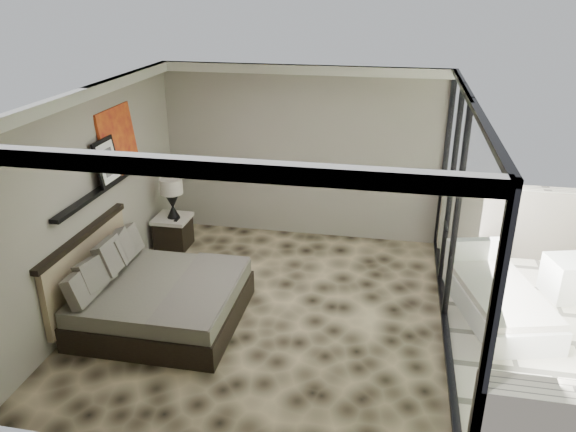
% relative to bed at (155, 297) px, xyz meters
% --- Properties ---
extents(floor, '(5.00, 5.00, 0.00)m').
position_rel_bed_xyz_m(floor, '(1.34, 0.46, -0.32)').
color(floor, black).
rests_on(floor, ground).
extents(ceiling, '(4.50, 5.00, 0.02)m').
position_rel_bed_xyz_m(ceiling, '(1.34, 0.46, 2.47)').
color(ceiling, silver).
rests_on(ceiling, back_wall).
extents(back_wall, '(4.50, 0.02, 2.80)m').
position_rel_bed_xyz_m(back_wall, '(1.34, 2.95, 1.08)').
color(back_wall, gray).
rests_on(back_wall, floor).
extents(left_wall, '(0.02, 5.00, 2.80)m').
position_rel_bed_xyz_m(left_wall, '(-0.90, 0.46, 1.08)').
color(left_wall, gray).
rests_on(left_wall, floor).
extents(glass_wall, '(0.08, 5.00, 2.80)m').
position_rel_bed_xyz_m(glass_wall, '(3.59, 0.46, 1.08)').
color(glass_wall, white).
rests_on(glass_wall, floor).
extents(terrace_slab, '(3.00, 5.00, 0.12)m').
position_rel_bed_xyz_m(terrace_slab, '(5.09, 0.46, -0.38)').
color(terrace_slab, beige).
rests_on(terrace_slab, ground).
extents(picture_ledge, '(0.12, 2.20, 0.05)m').
position_rel_bed_xyz_m(picture_ledge, '(-0.84, 0.56, 1.18)').
color(picture_ledge, black).
rests_on(picture_ledge, left_wall).
extents(bed, '(1.95, 1.89, 1.08)m').
position_rel_bed_xyz_m(bed, '(0.00, 0.00, 0.00)').
color(bed, black).
rests_on(bed, floor).
extents(nightstand, '(0.64, 0.64, 0.54)m').
position_rel_bed_xyz_m(nightstand, '(-0.57, 2.04, -0.05)').
color(nightstand, black).
rests_on(nightstand, floor).
extents(table_lamp, '(0.35, 0.35, 0.64)m').
position_rel_bed_xyz_m(table_lamp, '(-0.54, 2.03, 0.61)').
color(table_lamp, black).
rests_on(table_lamp, nightstand).
extents(abstract_canvas, '(0.13, 0.90, 0.90)m').
position_rel_bed_xyz_m(abstract_canvas, '(-0.85, 1.14, 1.65)').
color(abstract_canvas, '#C15E10').
rests_on(abstract_canvas, picture_ledge).
extents(framed_print, '(0.11, 0.50, 0.60)m').
position_rel_bed_xyz_m(framed_print, '(-0.80, 0.68, 1.50)').
color(framed_print, black).
rests_on(framed_print, picture_ledge).
extents(ottoman, '(0.68, 0.68, 0.55)m').
position_rel_bed_xyz_m(ottoman, '(5.24, 1.61, -0.05)').
color(ottoman, white).
rests_on(ottoman, terrace_slab).
extents(lounger, '(1.32, 1.96, 0.70)m').
position_rel_bed_xyz_m(lounger, '(4.25, 0.95, -0.10)').
color(lounger, white).
rests_on(lounger, terrace_slab).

